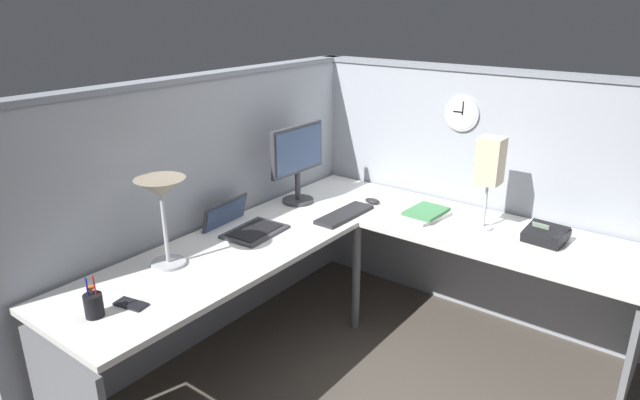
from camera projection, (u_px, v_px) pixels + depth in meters
ground_plane at (362, 347)px, 3.27m from camera, size 6.80×6.80×0.00m
cubicle_wall_back at (208, 210)px, 3.22m from camera, size 2.57×0.12×1.58m
cubicle_wall_right at (474, 193)px, 3.50m from camera, size 0.12×2.37×1.58m
desk at (358, 264)px, 2.92m from camera, size 2.35×2.15×0.73m
monitor at (298, 158)px, 3.42m from camera, size 0.46×0.20×0.50m
laptop at (242, 225)px, 3.10m from camera, size 0.36×0.40×0.22m
keyboard at (345, 214)px, 3.29m from camera, size 0.43×0.15×0.02m
computer_mouse at (372, 201)px, 3.49m from camera, size 0.06×0.10×0.03m
desk_lamp_dome at (161, 195)px, 2.57m from camera, size 0.24×0.24×0.44m
pen_cup at (94, 305)px, 2.23m from camera, size 0.08×0.08×0.18m
cell_phone at (131, 304)px, 2.33m from camera, size 0.10×0.16×0.01m
office_phone at (547, 236)px, 2.93m from camera, size 0.21×0.22×0.11m
book_stack at (425, 214)px, 3.27m from camera, size 0.31×0.26×0.04m
desk_lamp_paper at (490, 163)px, 2.99m from camera, size 0.13×0.13×0.53m
wall_clock at (462, 113)px, 3.35m from camera, size 0.04×0.22×0.22m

